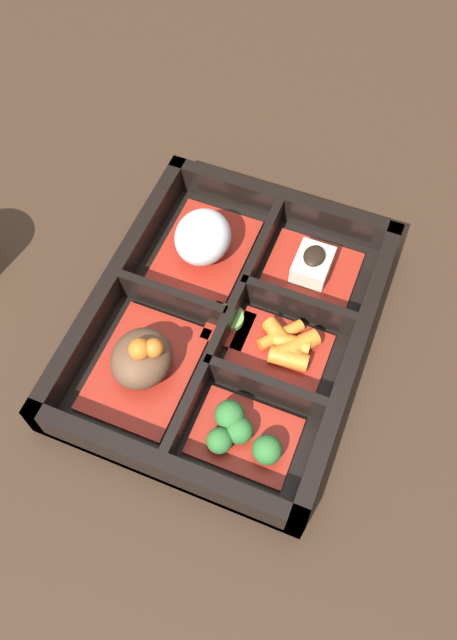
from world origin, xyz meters
TOP-DOWN VIEW (x-y plane):
  - ground_plane at (0.00, 0.00)m, footprint 3.00×3.00m
  - bento_base at (0.00, 0.00)m, footprint 0.30×0.24m
  - bento_rim at (-0.00, -0.00)m, footprint 0.30×0.24m
  - bowl_stew at (-0.07, 0.05)m, footprint 0.11×0.08m
  - bowl_rice at (0.07, 0.05)m, footprint 0.11×0.08m
  - bowl_greens at (-0.09, -0.05)m, footprint 0.06×0.08m
  - bowl_carrots at (-0.00, -0.05)m, footprint 0.07×0.08m
  - bowl_tofu at (0.08, -0.05)m, footprint 0.08×0.08m
  - bowl_pickles at (0.00, 0.00)m, footprint 0.04×0.04m

SIDE VIEW (x-z plane):
  - ground_plane at x=0.00m, z-range 0.00..0.00m
  - bento_base at x=0.00m, z-range 0.00..0.01m
  - bowl_pickles at x=0.00m, z-range 0.01..0.02m
  - bowl_carrots at x=0.00m, z-range 0.01..0.03m
  - bowl_tofu at x=0.08m, z-range 0.00..0.04m
  - bento_rim at x=0.00m, z-range 0.00..0.04m
  - bowl_greens at x=-0.09m, z-range 0.01..0.04m
  - bowl_stew at x=-0.07m, z-range 0.00..0.06m
  - bowl_rice at x=0.07m, z-range 0.01..0.06m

